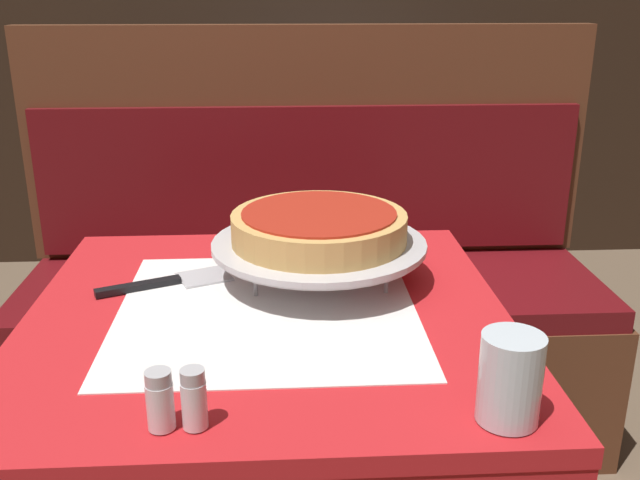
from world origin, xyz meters
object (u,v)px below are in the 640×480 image
(dining_table_rear, at_px, (342,150))
(deep_dish_pizza, at_px, (319,227))
(pizza_pan_stand, at_px, (319,246))
(salt_shaker, at_px, (160,400))
(pizza_server, at_px, (168,282))
(water_glass_near, at_px, (510,378))
(dining_table_front, at_px, (269,370))
(booth_bench, at_px, (312,322))
(pepper_shaker, at_px, (194,399))
(condiment_caddy, at_px, (346,109))

(dining_table_rear, xyz_separation_m, deep_dish_pizza, (-0.19, -1.64, 0.22))
(pizza_pan_stand, bearing_deg, salt_shaker, -115.51)
(pizza_server, distance_m, water_glass_near, 0.67)
(pizza_server, bearing_deg, dining_table_front, -33.44)
(dining_table_front, xyz_separation_m, booth_bench, (0.11, 0.78, -0.30))
(pepper_shaker, bearing_deg, water_glass_near, -0.97)
(deep_dish_pizza, bearing_deg, pepper_shaker, -111.21)
(dining_table_front, xyz_separation_m, pizza_server, (-0.18, 0.12, 0.12))
(pizza_pan_stand, xyz_separation_m, pepper_shaker, (-0.18, -0.46, -0.03))
(dining_table_front, distance_m, dining_table_rear, 1.79)
(booth_bench, xyz_separation_m, condiment_caddy, (0.20, 1.08, 0.44))
(dining_table_rear, bearing_deg, pizza_server, -105.64)
(dining_table_rear, height_order, salt_shaker, salt_shaker)
(condiment_caddy, bearing_deg, dining_table_rear, -104.45)
(pizza_pan_stand, bearing_deg, dining_table_rear, 83.54)
(pepper_shaker, height_order, condiment_caddy, condiment_caddy)
(booth_bench, height_order, pizza_server, booth_bench)
(condiment_caddy, bearing_deg, water_glass_near, -90.07)
(pizza_pan_stand, bearing_deg, pizza_server, -178.51)
(deep_dish_pizza, relative_size, salt_shaker, 4.09)
(water_glass_near, height_order, pepper_shaker, water_glass_near)
(pizza_pan_stand, height_order, deep_dish_pizza, deep_dish_pizza)
(dining_table_front, distance_m, condiment_caddy, 1.89)
(water_glass_near, bearing_deg, salt_shaker, 179.12)
(deep_dish_pizza, bearing_deg, pizza_server, -178.51)
(booth_bench, relative_size, water_glass_near, 14.22)
(dining_table_rear, height_order, pizza_pan_stand, pizza_pan_stand)
(salt_shaker, relative_size, condiment_caddy, 0.46)
(dining_table_front, relative_size, water_glass_near, 6.96)
(dining_table_front, relative_size, condiment_caddy, 4.71)
(dining_table_front, xyz_separation_m, deep_dish_pizza, (0.09, 0.13, 0.22))
(water_glass_near, height_order, salt_shaker, water_glass_near)
(booth_bench, relative_size, salt_shaker, 21.16)
(dining_table_front, xyz_separation_m, condiment_caddy, (0.30, 1.86, 0.15))
(pizza_server, xyz_separation_m, water_glass_near, (0.48, -0.46, 0.05))
(dining_table_rear, bearing_deg, booth_bench, -99.86)
(booth_bench, bearing_deg, deep_dish_pizza, -91.31)
(dining_table_rear, relative_size, pizza_server, 3.18)
(salt_shaker, bearing_deg, pizza_pan_stand, 64.49)
(dining_table_rear, xyz_separation_m, pizza_pan_stand, (-0.19, -1.64, 0.18))
(pepper_shaker, bearing_deg, dining_table_rear, 80.18)
(dining_table_rear, distance_m, booth_bench, 1.04)
(deep_dish_pizza, height_order, condiment_caddy, condiment_caddy)
(pizza_pan_stand, bearing_deg, water_glass_near, -65.86)
(pizza_pan_stand, bearing_deg, condiment_caddy, 83.09)
(dining_table_front, height_order, booth_bench, booth_bench)
(pizza_pan_stand, bearing_deg, dining_table_front, -126.45)
(deep_dish_pizza, xyz_separation_m, pizza_server, (-0.27, -0.01, -0.10))
(deep_dish_pizza, height_order, pizza_server, deep_dish_pizza)
(pepper_shaker, bearing_deg, salt_shaker, 180.00)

